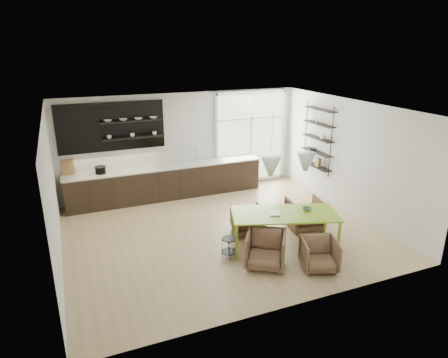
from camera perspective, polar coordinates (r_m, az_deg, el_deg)
room at (r=10.05m, az=0.42°, el=3.04°), size 7.02×6.01×2.91m
kitchen_run at (r=11.38m, az=-8.68°, el=0.19°), size 5.54×0.69×2.75m
right_shelving at (r=11.40m, az=13.30°, el=5.44°), size 0.26×1.22×1.90m
dining_table at (r=8.55m, az=8.62°, el=-5.18°), size 2.41×1.64×0.81m
armchair_back_left at (r=9.33m, az=3.34°, el=-5.80°), size 0.79×0.81×0.63m
armchair_back_right at (r=9.70m, az=11.47°, el=-4.86°), size 0.90×0.92×0.72m
armchair_front_left at (r=8.01m, az=5.96°, el=-9.99°), size 1.06×1.07×0.71m
armchair_front_right at (r=8.10m, az=13.45°, el=-10.42°), size 0.86×0.87×0.62m
wire_stool at (r=8.31m, az=0.76°, el=-9.37°), size 0.33×0.33×0.42m
table_book at (r=8.46m, az=6.52°, el=-4.84°), size 0.33×0.36×0.03m
table_bowl at (r=8.75m, az=11.77°, el=-4.21°), size 0.23×0.23×0.06m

